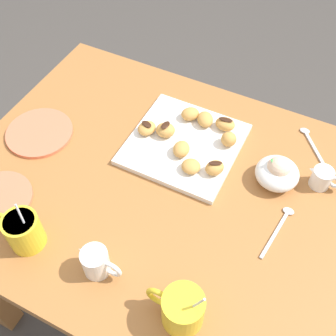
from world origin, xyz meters
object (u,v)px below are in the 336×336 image
(beignet_5, at_px, (165,130))
(beignet_7, at_px, (147,128))
(beignet_6, at_px, (215,168))
(chocolate_sauce_pitcher, at_px, (322,177))
(saucer_coral_right, at_px, (40,133))
(beignet_3, at_px, (181,149))
(pastry_plate_square, at_px, (186,145))
(dining_table, at_px, (160,210))
(ice_cream_bowl, at_px, (277,172))
(beignet_0, at_px, (205,119))
(cream_pitcher_white, at_px, (96,262))
(beignet_8, at_px, (190,114))
(beignet_2, at_px, (191,166))
(coffee_mug_yellow_left, at_px, (182,309))
(beignet_1, at_px, (229,139))
(coffee_mug_yellow_right, at_px, (23,230))
(beignet_4, at_px, (225,124))

(beignet_5, distance_m, beignet_7, 0.05)
(beignet_6, relative_size, beignet_7, 0.93)
(beignet_6, bearing_deg, chocolate_sauce_pitcher, -159.41)
(saucer_coral_right, height_order, beignet_3, beignet_3)
(pastry_plate_square, relative_size, chocolate_sauce_pitcher, 3.14)
(dining_table, height_order, beignet_6, beignet_6)
(ice_cream_bowl, distance_m, beignet_0, 0.26)
(cream_pitcher_white, height_order, beignet_7, cream_pitcher_white)
(beignet_5, relative_size, beignet_8, 1.02)
(chocolate_sauce_pitcher, relative_size, beignet_2, 1.87)
(saucer_coral_right, relative_size, beignet_0, 3.38)
(beignet_6, bearing_deg, saucer_coral_right, 9.50)
(dining_table, xyz_separation_m, pastry_plate_square, (-0.00, -0.15, 0.13))
(cream_pitcher_white, distance_m, beignet_8, 0.50)
(coffee_mug_yellow_left, bearing_deg, dining_table, -55.20)
(coffee_mug_yellow_left, bearing_deg, saucer_coral_right, -26.25)
(chocolate_sauce_pitcher, xyz_separation_m, beignet_5, (0.42, 0.03, 0.00))
(cream_pitcher_white, height_order, saucer_coral_right, cream_pitcher_white)
(dining_table, distance_m, beignet_8, 0.28)
(ice_cream_bowl, relative_size, beignet_8, 2.15)
(chocolate_sauce_pitcher, height_order, beignet_0, chocolate_sauce_pitcher)
(beignet_5, bearing_deg, beignet_8, -110.73)
(saucer_coral_right, bearing_deg, ice_cream_bowl, -167.77)
(beignet_1, height_order, beignet_8, beignet_1)
(chocolate_sauce_pitcher, xyz_separation_m, saucer_coral_right, (0.75, 0.18, -0.03))
(chocolate_sauce_pitcher, bearing_deg, saucer_coral_right, 13.37)
(coffee_mug_yellow_right, distance_m, ice_cream_bowl, 0.63)
(pastry_plate_square, distance_m, beignet_2, 0.10)
(chocolate_sauce_pitcher, height_order, beignet_4, chocolate_sauce_pitcher)
(beignet_1, xyz_separation_m, beignet_6, (-0.00, 0.11, -0.00))
(beignet_1, distance_m, beignet_5, 0.17)
(ice_cream_bowl, distance_m, beignet_4, 0.21)
(beignet_6, relative_size, beignet_8, 0.96)
(dining_table, xyz_separation_m, beignet_5, (0.06, -0.15, 0.16))
(ice_cream_bowl, relative_size, beignet_6, 2.23)
(dining_table, relative_size, beignet_2, 21.13)
(ice_cream_bowl, bearing_deg, beignet_1, -17.93)
(cream_pitcher_white, height_order, beignet_1, cream_pitcher_white)
(dining_table, height_order, ice_cream_bowl, ice_cream_bowl)
(beignet_5, relative_size, beignet_7, 0.98)
(beignet_0, xyz_separation_m, beignet_8, (0.05, -0.00, 0.00))
(coffee_mug_yellow_right, relative_size, beignet_5, 2.67)
(ice_cream_bowl, height_order, beignet_7, ice_cream_bowl)
(dining_table, xyz_separation_m, beignet_2, (-0.06, -0.07, 0.15))
(beignet_1, distance_m, beignet_4, 0.06)
(pastry_plate_square, height_order, beignet_1, beignet_1)
(beignet_1, height_order, beignet_2, beignet_1)
(cream_pitcher_white, bearing_deg, saucer_coral_right, -36.47)
(coffee_mug_yellow_right, relative_size, cream_pitcher_white, 1.35)
(cream_pitcher_white, relative_size, chocolate_sauce_pitcher, 1.14)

